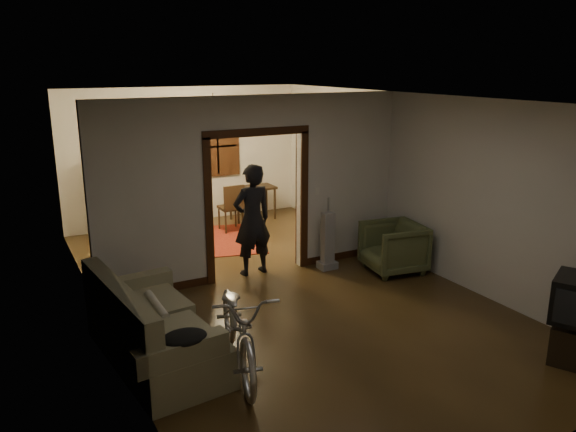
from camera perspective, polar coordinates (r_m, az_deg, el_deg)
floor at (r=8.43m, az=-0.96°, el=-7.41°), size 5.00×8.50×0.01m
ceiling at (r=7.79m, az=-1.06°, el=11.94°), size 5.00×8.50×0.01m
wall_back at (r=11.88m, az=-10.41°, el=6.05°), size 5.00×0.02×2.80m
wall_left at (r=7.25m, az=-18.89°, el=-0.37°), size 0.02×8.50×2.80m
wall_right at (r=9.37m, az=12.77°, el=3.50°), size 0.02×8.50×2.80m
partition_wall at (r=8.66m, az=-3.26°, el=2.90°), size 5.00×0.14×2.80m
door_casing at (r=8.73m, az=-3.23°, el=0.97°), size 1.74×0.20×2.32m
far_window at (r=12.04m, az=-7.19°, el=7.03°), size 0.98×0.06×1.28m
chandelier at (r=10.11m, az=-7.58°, el=10.03°), size 0.24×0.24×0.24m
light_switch at (r=9.10m, az=2.96°, el=2.55°), size 0.08×0.01×0.12m
sofa at (r=6.52m, az=-13.34°, el=-10.25°), size 1.18×2.21×0.98m
rolled_paper at (r=6.79m, az=-13.20°, el=-8.78°), size 0.09×0.76×0.10m
jacket at (r=5.66m, az=-10.51°, el=-12.04°), size 0.45×0.34×0.13m
bicycle at (r=6.22m, az=-5.04°, el=-11.03°), size 1.10×2.02×1.01m
armchair at (r=9.15m, az=10.63°, el=-3.16°), size 1.00×0.98×0.80m
tv_stand at (r=7.18m, az=27.00°, el=-11.51°), size 0.63×0.62×0.44m
vacuum at (r=9.11m, az=4.06°, el=-2.52°), size 0.35×0.31×0.95m
person at (r=8.78m, az=-3.65°, el=-0.40°), size 0.68×0.47×1.77m
oriental_rug at (r=10.74m, az=-6.83°, el=-2.42°), size 1.94×2.27×0.01m
locker at (r=11.30m, az=-15.17°, el=2.24°), size 0.82×0.47×1.62m
globe at (r=11.11m, az=-15.58°, el=7.94°), size 0.27×0.27×0.27m
desk at (r=12.03m, az=-3.60°, el=1.28°), size 1.01×0.66×0.70m
desk_chair at (r=11.21m, az=-5.86°, el=0.86°), size 0.43×0.43×0.96m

